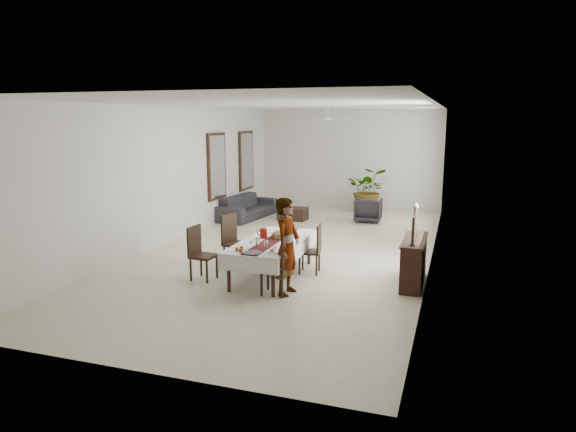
{
  "coord_description": "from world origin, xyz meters",
  "views": [
    {
      "loc": [
        3.43,
        -10.73,
        2.92
      ],
      "look_at": [
        0.34,
        -1.44,
        1.05
      ],
      "focal_mm": 32.0,
      "sensor_mm": 36.0,
      "label": 1
    }
  ],
  "objects_px": {
    "dining_table_top": "(272,242)",
    "red_pitcher": "(263,233)",
    "sideboard_body": "(414,262)",
    "woman": "(287,247)",
    "sofa": "(247,207)"
  },
  "relations": [
    {
      "from": "sideboard_body",
      "to": "sofa",
      "type": "distance_m",
      "value": 7.11
    },
    {
      "from": "sideboard_body",
      "to": "sofa",
      "type": "relative_size",
      "value": 0.59
    },
    {
      "from": "woman",
      "to": "sideboard_body",
      "type": "relative_size",
      "value": 1.23
    },
    {
      "from": "red_pitcher",
      "to": "sideboard_body",
      "type": "xyz_separation_m",
      "value": [
        2.76,
        0.23,
        -0.38
      ]
    },
    {
      "from": "woman",
      "to": "sofa",
      "type": "relative_size",
      "value": 0.72
    },
    {
      "from": "sofa",
      "to": "sideboard_body",
      "type": "bearing_deg",
      "value": -126.16
    },
    {
      "from": "woman",
      "to": "sideboard_body",
      "type": "xyz_separation_m",
      "value": [
        1.98,
        1.18,
        -0.42
      ]
    },
    {
      "from": "red_pitcher",
      "to": "sideboard_body",
      "type": "bearing_deg",
      "value": 4.81
    },
    {
      "from": "dining_table_top",
      "to": "red_pitcher",
      "type": "height_order",
      "value": "red_pitcher"
    },
    {
      "from": "dining_table_top",
      "to": "sofa",
      "type": "relative_size",
      "value": 0.96
    },
    {
      "from": "woman",
      "to": "sideboard_body",
      "type": "height_order",
      "value": "woman"
    },
    {
      "from": "dining_table_top",
      "to": "sideboard_body",
      "type": "bearing_deg",
      "value": 8.75
    },
    {
      "from": "dining_table_top",
      "to": "woman",
      "type": "height_order",
      "value": "woman"
    },
    {
      "from": "red_pitcher",
      "to": "woman",
      "type": "bearing_deg",
      "value": -50.32
    },
    {
      "from": "dining_table_top",
      "to": "woman",
      "type": "bearing_deg",
      "value": -54.92
    }
  ]
}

